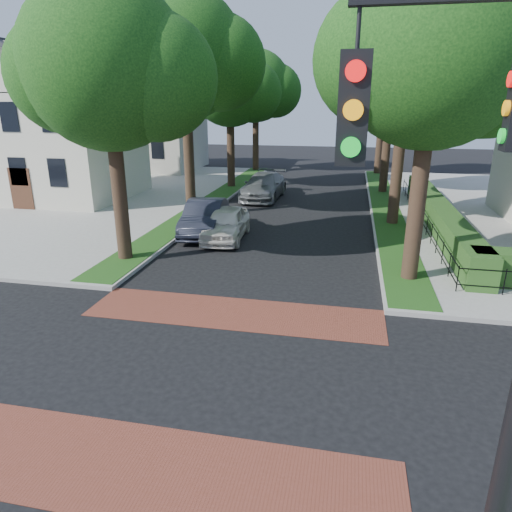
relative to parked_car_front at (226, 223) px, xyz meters
The scene contains 21 objects.
ground 11.17m from the parked_car_front, 77.92° to the right, with size 120.00×120.00×0.00m, color black.
sidewalk_nw 18.99m from the parked_car_front, 154.74° to the left, with size 30.00×30.00×0.15m, color gray.
crosswalk_far 8.08m from the parked_car_front, 73.14° to the right, with size 9.00×2.20×0.01m, color brown.
crosswalk_near 14.31m from the parked_car_front, 80.60° to the right, with size 9.00×2.20×0.01m, color brown.
grass_strip_ne 11.29m from the parked_car_front, 46.68° to the left, with size 1.60×29.80×0.02m, color #1F4C15.
grass_strip_nw 8.78m from the parked_car_front, 110.50° to the left, with size 1.60×29.80×0.02m, color #1F4C15.
tree_right_near 11.12m from the parked_car_front, 24.77° to the right, with size 7.75×6.67×10.66m.
tree_right_mid 11.59m from the parked_car_front, 28.71° to the left, with size 8.25×7.09×11.22m.
tree_right_far 16.68m from the parked_car_front, 59.23° to the left, with size 7.25×6.23×9.74m.
tree_right_back 24.58m from the parked_car_front, 70.44° to the left, with size 7.50×6.45×10.20m.
tree_left_near 8.08m from the parked_car_front, 129.87° to the right, with size 7.50×6.45×10.20m.
tree_left_mid 9.27m from the parked_car_front, 125.15° to the left, with size 8.00×6.88×11.48m.
tree_left_far 15.08m from the parked_car_front, 102.98° to the left, with size 7.00×6.02×9.86m.
tree_left_back 23.51m from the parked_car_front, 97.80° to the left, with size 7.75×6.66×10.44m.
hedge_main_road 10.84m from the parked_car_front, 22.24° to the left, with size 1.00×18.00×1.20m, color #224A19.
fence_main_road 10.10m from the parked_car_front, 23.95° to the left, with size 0.06×18.00×0.90m, color black, non-canonical shape.
house_left_near 15.55m from the parked_car_front, 151.66° to the left, with size 10.00×9.00×10.14m.
house_left_far 25.23m from the parked_car_front, 121.95° to the left, with size 10.00×9.00×10.14m.
parked_car_front is the anchor object (origin of this frame).
parked_car_middle 1.44m from the parked_car_front, 151.72° to the left, with size 1.72×4.94×1.63m, color black.
parked_car_rear 9.77m from the parked_car_front, 90.36° to the left, with size 2.33×5.72×1.66m, color slate.
Camera 1 is at (3.21, -9.05, 6.11)m, focal length 32.00 mm.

